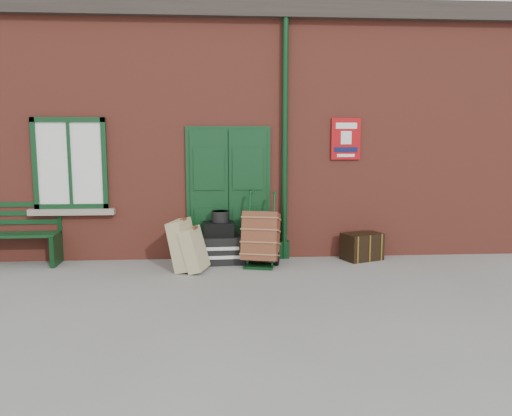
{
  "coord_description": "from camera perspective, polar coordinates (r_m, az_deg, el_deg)",
  "views": [
    {
      "loc": [
        -0.41,
        -6.95,
        2.06
      ],
      "look_at": [
        0.11,
        0.6,
        1.0
      ],
      "focal_mm": 35.0,
      "sensor_mm": 36.0,
      "label": 1
    }
  ],
  "objects": [
    {
      "name": "bench",
      "position": [
        9.13,
        -26.66,
        -2.54
      ],
      "size": [
        1.7,
        0.54,
        1.05
      ],
      "rotation": [
        0.0,
        0.0,
        0.01
      ],
      "color": "#0E3518",
      "rests_on": "ground"
    },
    {
      "name": "ground",
      "position": [
        7.26,
        -0.54,
        -8.51
      ],
      "size": [
        80.0,
        80.0,
        0.0
      ],
      "primitive_type": "plane",
      "color": "gray",
      "rests_on": "ground"
    },
    {
      "name": "porter_trolley",
      "position": [
        8.1,
        0.55,
        -3.43
      ],
      "size": [
        0.7,
        0.73,
        1.18
      ],
      "rotation": [
        0.0,
        0.0,
        -0.24
      ],
      "color": "black",
      "rests_on": "ground"
    },
    {
      "name": "suitcase_back",
      "position": [
        7.92,
        -8.35,
        -4.17
      ],
      "size": [
        0.51,
        0.64,
        0.81
      ],
      "primitive_type": "cube",
      "rotation": [
        0.0,
        -0.19,
        -0.29
      ],
      "color": "tan",
      "rests_on": "ground"
    },
    {
      "name": "dark_trunk",
      "position": [
        8.73,
        12.02,
        -4.31
      ],
      "size": [
        0.74,
        0.62,
        0.46
      ],
      "primitive_type": "cube",
      "rotation": [
        0.0,
        0.0,
        0.38
      ],
      "color": "black",
      "rests_on": "ground"
    },
    {
      "name": "station_building",
      "position": [
        10.45,
        -1.72,
        8.52
      ],
      "size": [
        10.3,
        4.3,
        4.36
      ],
      "color": "brown",
      "rests_on": "ground"
    },
    {
      "name": "hatbox",
      "position": [
        8.27,
        -4.12,
        -0.97
      ],
      "size": [
        0.29,
        0.29,
        0.18
      ],
      "primitive_type": "cylinder",
      "rotation": [
        0.0,
        0.0,
        0.04
      ],
      "color": "black",
      "rests_on": "strongbox"
    },
    {
      "name": "strongbox",
      "position": [
        8.28,
        -4.31,
        -2.41
      ],
      "size": [
        0.52,
        0.39,
        0.23
      ],
      "primitive_type": "cube",
      "rotation": [
        0.0,
        0.0,
        0.04
      ],
      "color": "black",
      "rests_on": "houdini_trunk"
    },
    {
      "name": "suitcase_front",
      "position": [
        7.82,
        -7.08,
        -4.71
      ],
      "size": [
        0.5,
        0.59,
        0.7
      ],
      "primitive_type": "cube",
      "rotation": [
        0.0,
        -0.27,
        -0.29
      ],
      "color": "tan",
      "rests_on": "ground"
    },
    {
      "name": "houdini_trunk",
      "position": [
        8.35,
        -3.94,
        -4.72
      ],
      "size": [
        0.93,
        0.54,
        0.46
      ],
      "primitive_type": "cube",
      "rotation": [
        0.0,
        0.0,
        0.04
      ],
      "color": "black",
      "rests_on": "ground"
    }
  ]
}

